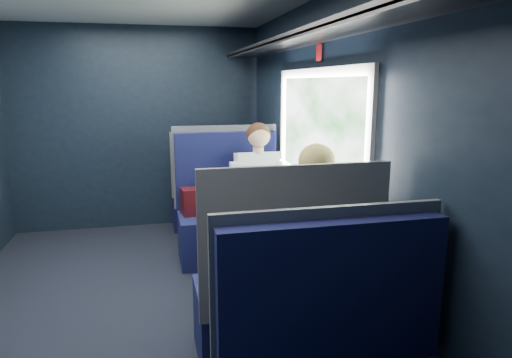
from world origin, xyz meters
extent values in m
cube|color=black|center=(0.00, 0.00, -0.01)|extent=(2.80, 4.20, 0.01)
cube|color=black|center=(1.45, 0.00, 1.15)|extent=(0.10, 4.20, 2.30)
cube|color=black|center=(0.00, 2.15, 1.15)|extent=(2.80, 0.10, 2.30)
cube|color=black|center=(0.00, -2.15, 1.15)|extent=(2.80, 0.10, 2.30)
cube|color=beige|center=(1.38, 0.00, 1.74)|extent=(0.03, 1.84, 0.07)
cube|color=beige|center=(1.38, 0.00, 0.90)|extent=(0.03, 1.84, 0.07)
cube|color=beige|center=(1.38, -0.89, 1.32)|extent=(0.03, 0.07, 0.78)
cube|color=beige|center=(1.38, 0.89, 1.32)|extent=(0.03, 0.07, 0.78)
cube|color=black|center=(1.22, 0.00, 1.98)|extent=(0.36, 4.10, 0.04)
cube|color=black|center=(1.05, 0.00, 1.96)|extent=(0.02, 4.10, 0.03)
cube|color=red|center=(1.38, 0.00, 1.89)|extent=(0.01, 0.10, 0.12)
cylinder|color=#54565E|center=(0.88, 0.00, 0.35)|extent=(0.08, 0.08, 0.70)
cube|color=beige|center=(1.06, 0.00, 0.72)|extent=(0.62, 1.00, 0.04)
cube|color=#0B0D34|center=(0.85, 0.78, 0.23)|extent=(1.00, 0.50, 0.45)
cube|color=#0B0D34|center=(0.85, 1.08, 0.82)|extent=(1.00, 0.10, 0.75)
cube|color=#54565E|center=(0.85, 1.14, 0.85)|extent=(1.04, 0.03, 0.82)
cube|color=#54565E|center=(0.85, 0.73, 0.55)|extent=(0.06, 0.40, 0.20)
cube|color=#460F14|center=(0.57, 0.88, 0.58)|extent=(0.38, 0.24, 0.25)
cylinder|color=#460F14|center=(0.57, 0.88, 0.75)|extent=(0.05, 0.15, 0.03)
cylinder|color=silver|center=(0.78, 0.73, 0.58)|extent=(0.09, 0.09, 0.25)
cylinder|color=blue|center=(0.78, 0.73, 0.73)|extent=(0.05, 0.05, 0.06)
cube|color=#0B0D34|center=(0.85, -0.78, 0.23)|extent=(1.00, 0.50, 0.45)
cube|color=#0B0D34|center=(0.85, -1.08, 0.82)|extent=(1.00, 0.10, 0.75)
cube|color=#54565E|center=(0.85, -1.14, 0.85)|extent=(1.04, 0.03, 0.82)
cube|color=#54565E|center=(0.85, -0.73, 0.55)|extent=(0.06, 0.40, 0.20)
cube|color=#0B0D34|center=(0.85, 1.88, 0.23)|extent=(1.00, 0.40, 0.45)
cube|color=#0B0D34|center=(0.85, 1.64, 0.78)|extent=(1.00, 0.10, 0.66)
cube|color=#54565E|center=(0.85, 1.59, 0.80)|extent=(1.04, 0.03, 0.72)
cube|color=#0B0D34|center=(0.85, -1.64, 0.78)|extent=(1.00, 0.10, 0.66)
cube|color=#54565E|center=(0.85, -1.59, 0.80)|extent=(1.04, 0.03, 0.72)
cube|color=black|center=(1.10, 0.64, 0.53)|extent=(0.36, 0.44, 0.16)
cube|color=black|center=(1.10, 0.44, 0.23)|extent=(0.32, 0.12, 0.45)
cube|color=white|center=(1.10, 0.80, 0.78)|extent=(0.40, 0.29, 0.53)
cylinder|color=#D8A88C|center=(1.10, 0.76, 1.06)|extent=(0.10, 0.10, 0.06)
sphere|color=#D8A88C|center=(1.10, 0.74, 1.20)|extent=(0.21, 0.21, 0.21)
sphere|color=#382114|center=(1.10, 0.76, 1.21)|extent=(0.22, 0.22, 0.22)
cube|color=white|center=(0.88, 0.76, 0.78)|extent=(0.09, 0.12, 0.34)
cube|color=white|center=(1.32, 0.76, 0.78)|extent=(0.09, 0.12, 0.34)
cube|color=black|center=(1.10, -0.64, 0.53)|extent=(0.36, 0.44, 0.16)
cube|color=black|center=(1.10, -0.44, 0.23)|extent=(0.32, 0.12, 0.45)
cube|color=black|center=(1.10, -0.80, 0.78)|extent=(0.40, 0.29, 0.53)
cylinder|color=#D8A88C|center=(1.10, -0.76, 1.06)|extent=(0.10, 0.10, 0.06)
sphere|color=#D8A88C|center=(1.10, -0.74, 1.20)|extent=(0.21, 0.21, 0.21)
sphere|color=tan|center=(1.10, -0.76, 1.21)|extent=(0.22, 0.22, 0.22)
cube|color=black|center=(0.88, -0.76, 0.78)|extent=(0.09, 0.12, 0.34)
cube|color=black|center=(1.32, -0.76, 0.78)|extent=(0.09, 0.12, 0.34)
cube|color=tan|center=(1.10, -0.86, 0.90)|extent=(0.26, 0.07, 0.36)
cube|color=white|center=(1.07, -0.06, 0.74)|extent=(0.72, 0.88, 0.01)
cube|color=silver|center=(1.19, 0.16, 0.75)|extent=(0.23, 0.30, 0.01)
cube|color=silver|center=(1.29, 0.16, 0.86)|extent=(0.02, 0.29, 0.20)
cube|color=black|center=(1.28, 0.16, 0.86)|extent=(0.01, 0.25, 0.16)
cylinder|color=silver|center=(1.30, 0.39, 0.82)|extent=(0.06, 0.06, 0.17)
cylinder|color=blue|center=(1.30, 0.39, 0.93)|extent=(0.03, 0.03, 0.04)
cylinder|color=white|center=(1.29, 0.31, 0.79)|extent=(0.07, 0.07, 0.09)
camera|label=1|loc=(0.12, -3.32, 1.67)|focal=32.00mm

